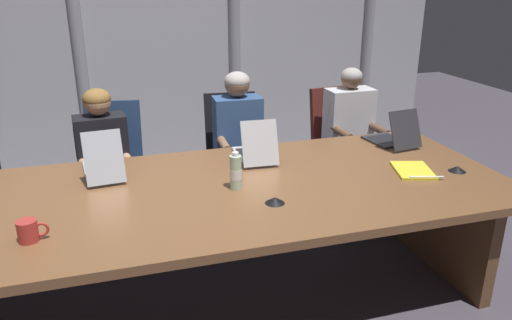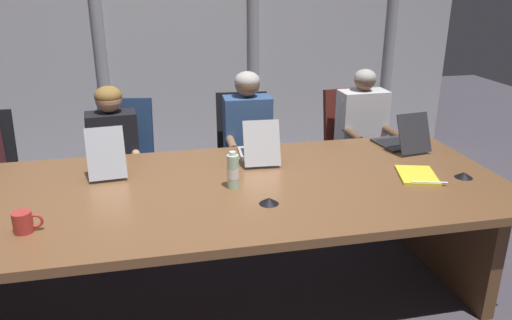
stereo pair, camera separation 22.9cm
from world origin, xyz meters
TOP-DOWN VIEW (x-y plane):
  - ground_plane at (0.00, 0.00)m, footprint 12.49×12.49m
  - conference_table at (0.00, 0.00)m, footprint 3.74×1.40m
  - curtain_backdrop at (0.00, 2.56)m, footprint 6.24×0.17m
  - laptop_left_mid at (-0.52, 0.42)m, footprint 0.27×0.48m
  - laptop_center at (0.46, 0.42)m, footprint 0.26×0.44m
  - laptop_right_mid at (1.52, 0.43)m, footprint 0.30×0.43m
  - office_chair_left_mid at (-0.47, 1.20)m, footprint 0.60×0.61m
  - office_chair_center at (0.51, 1.20)m, footprint 0.60×0.60m
  - office_chair_right_mid at (1.50, 1.20)m, footprint 0.60×0.61m
  - person_left_mid at (-0.52, 1.03)m, footprint 0.42×0.57m
  - person_center at (0.52, 1.04)m, footprint 0.40×0.56m
  - person_right_mid at (1.52, 1.04)m, footprint 0.41×0.55m
  - water_bottle_secondary at (0.21, -0.02)m, footprint 0.07×0.07m
  - coffee_mug_near at (-0.86, -0.34)m, footprint 0.14×0.09m
  - conference_mic_left_side at (0.37, -0.28)m, footprint 0.11×0.11m
  - conference_mic_right_side at (1.63, -0.17)m, footprint 0.11×0.11m
  - spiral_notepad at (1.36, -0.09)m, footprint 0.30×0.35m

SIDE VIEW (x-z plane):
  - ground_plane at x=0.00m, z-range 0.00..0.00m
  - office_chair_right_mid at x=1.50m, z-range -0.12..0.85m
  - office_chair_left_mid at x=-0.47m, z-range -0.13..0.85m
  - office_chair_center at x=0.51m, z-range -0.13..0.85m
  - conference_table at x=0.00m, z-range 0.22..0.95m
  - person_left_mid at x=-0.52m, z-range 0.08..1.21m
  - person_right_mid at x=1.52m, z-range 0.07..1.25m
  - person_center at x=0.52m, z-range 0.08..1.28m
  - spiral_notepad at x=1.36m, z-range 0.73..0.75m
  - conference_mic_left_side at x=0.37m, z-range 0.73..0.77m
  - conference_mic_right_side at x=1.63m, z-range 0.73..0.77m
  - coffee_mug_near at x=-0.86m, z-range 0.73..0.84m
  - laptop_right_mid at x=1.52m, z-range 0.65..0.93m
  - laptop_center at x=0.46m, z-range 0.64..0.94m
  - laptop_left_mid at x=-0.52m, z-range 0.63..0.95m
  - water_bottle_secondary at x=0.21m, z-range 0.72..0.95m
  - curtain_backdrop at x=0.00m, z-range 0.00..2.76m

